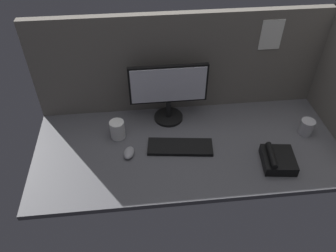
{
  "coord_description": "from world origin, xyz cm",
  "views": [
    {
      "loc": [
        -28.27,
        -136.31,
        136.58
      ],
      "look_at": [
        -4.33,
        0.0,
        14.0
      ],
      "focal_mm": 35.67,
      "sensor_mm": 36.0,
      "label": 1
    }
  ],
  "objects_px": {
    "keyboard": "(180,147)",
    "mouse": "(129,153)",
    "monitor": "(168,90)",
    "desk_phone": "(278,160)",
    "mug_steel": "(307,127)",
    "mug_ceramic_white": "(117,129)"
  },
  "relations": [
    {
      "from": "keyboard",
      "to": "mouse",
      "type": "relative_size",
      "value": 3.85
    },
    {
      "from": "monitor",
      "to": "desk_phone",
      "type": "bearing_deg",
      "value": -39.58
    },
    {
      "from": "mug_steel",
      "to": "desk_phone",
      "type": "xyz_separation_m",
      "value": [
        -0.26,
        -0.22,
        -0.01
      ]
    },
    {
      "from": "mug_steel",
      "to": "mug_ceramic_white",
      "type": "distance_m",
      "value": 1.12
    },
    {
      "from": "mug_steel",
      "to": "mug_ceramic_white",
      "type": "height_order",
      "value": "mug_ceramic_white"
    },
    {
      "from": "monitor",
      "to": "keyboard",
      "type": "bearing_deg",
      "value": -82.29
    },
    {
      "from": "monitor",
      "to": "mug_ceramic_white",
      "type": "xyz_separation_m",
      "value": [
        -0.32,
        -0.14,
        -0.16
      ]
    },
    {
      "from": "mug_ceramic_white",
      "to": "desk_phone",
      "type": "relative_size",
      "value": 0.53
    },
    {
      "from": "monitor",
      "to": "desk_phone",
      "type": "relative_size",
      "value": 2.22
    },
    {
      "from": "monitor",
      "to": "mug_ceramic_white",
      "type": "distance_m",
      "value": 0.38
    },
    {
      "from": "keyboard",
      "to": "desk_phone",
      "type": "relative_size",
      "value": 1.76
    },
    {
      "from": "mug_steel",
      "to": "desk_phone",
      "type": "relative_size",
      "value": 0.44
    },
    {
      "from": "desk_phone",
      "to": "mug_ceramic_white",
      "type": "bearing_deg",
      "value": 160.28
    },
    {
      "from": "mug_ceramic_white",
      "to": "keyboard",
      "type": "bearing_deg",
      "value": -21.0
    },
    {
      "from": "mouse",
      "to": "desk_phone",
      "type": "height_order",
      "value": "desk_phone"
    },
    {
      "from": "mouse",
      "to": "mug_ceramic_white",
      "type": "xyz_separation_m",
      "value": [
        -0.06,
        0.16,
        0.04
      ]
    },
    {
      "from": "keyboard",
      "to": "mug_steel",
      "type": "height_order",
      "value": "mug_steel"
    },
    {
      "from": "mug_steel",
      "to": "desk_phone",
      "type": "bearing_deg",
      "value": -138.95
    },
    {
      "from": "monitor",
      "to": "mouse",
      "type": "xyz_separation_m",
      "value": [
        -0.25,
        -0.3,
        -0.2
      ]
    },
    {
      "from": "desk_phone",
      "to": "mug_steel",
      "type": "bearing_deg",
      "value": 41.05
    },
    {
      "from": "monitor",
      "to": "mug_ceramic_white",
      "type": "bearing_deg",
      "value": -155.64
    },
    {
      "from": "monitor",
      "to": "mouse",
      "type": "relative_size",
      "value": 4.86
    }
  ]
}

